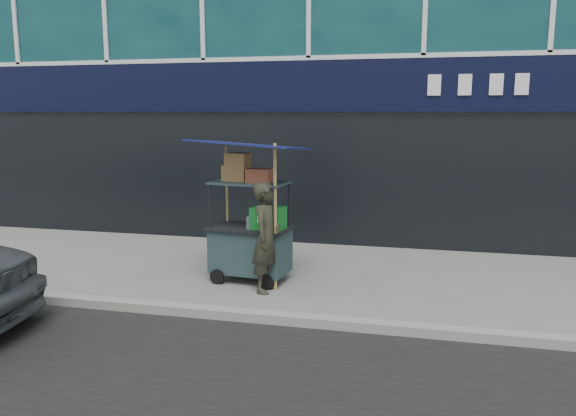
# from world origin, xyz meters

# --- Properties ---
(ground) EXTENTS (80.00, 80.00, 0.00)m
(ground) POSITION_xyz_m (0.00, 0.00, 0.00)
(ground) COLOR slate
(ground) RESTS_ON ground
(curb) EXTENTS (80.00, 0.18, 0.12)m
(curb) POSITION_xyz_m (0.00, -0.20, 0.06)
(curb) COLOR gray
(curb) RESTS_ON ground
(vendor_cart) EXTENTS (1.66, 1.27, 2.08)m
(vendor_cart) POSITION_xyz_m (-0.34, 1.35, 0.73)
(vendor_cart) COLOR #1B2E2F
(vendor_cart) RESTS_ON ground
(vendor_man) EXTENTS (0.44, 0.60, 1.52)m
(vendor_man) POSITION_xyz_m (0.01, 0.94, 0.76)
(vendor_man) COLOR #28291E
(vendor_man) RESTS_ON ground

